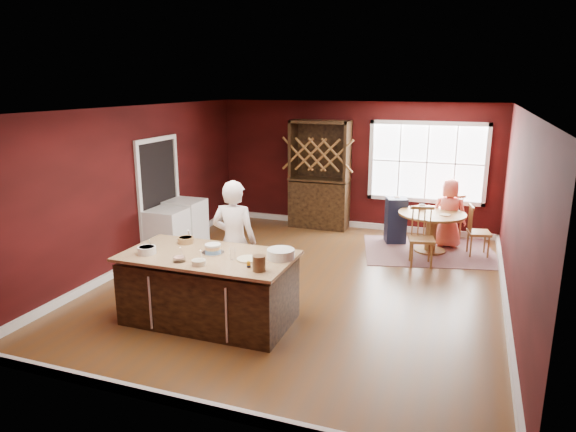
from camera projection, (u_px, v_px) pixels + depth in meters
The scene contains 28 objects.
room_shell at pixel (304, 199), 7.78m from camera, with size 7.00×7.00×7.00m.
window at pixel (427, 162), 10.41m from camera, with size 2.36×0.10×1.66m, color white, non-canonical shape.
doorway at pixel (160, 198), 9.39m from camera, with size 0.08×1.26×2.13m, color white, non-canonical shape.
kitchen_island at pixel (209, 289), 6.72m from camera, with size 2.22×1.16×0.92m.
dining_table at pixel (431, 224), 9.48m from camera, with size 1.22×1.22×0.75m.
baker at pixel (234, 242), 7.23m from camera, with size 0.65×0.43×1.77m, color white.
layer_cake at pixel (213, 249), 6.65m from camera, with size 0.29×0.29×0.12m, color silver, non-canonical shape.
bowl_blue at pixel (147, 250), 6.63m from camera, with size 0.24×0.24×0.09m, color white.
bowl_yellow at pixel (186, 240), 7.07m from camera, with size 0.22×0.22×0.08m, color #9D6937.
bowl_pink at pixel (179, 259), 6.34m from camera, with size 0.16×0.16×0.06m, color white.
bowl_olive at pixel (199, 263), 6.21m from camera, with size 0.17×0.17×0.06m, color #F0E8C3.
drinking_glass at pixel (233, 254), 6.40m from camera, with size 0.08×0.08×0.15m, color silver.
dinner_plate at pixel (248, 259), 6.40m from camera, with size 0.29×0.29×0.02m, color #F8F5B4.
white_tub at pixel (281, 254), 6.44m from camera, with size 0.35×0.35×0.12m, color white.
stoneware_crock at pixel (259, 263), 6.00m from camera, with size 0.16×0.16×0.19m, color brown.
toy_figurine at pixel (249, 264), 6.12m from camera, with size 0.05×0.05×0.08m, color orange, non-canonical shape.
rug at pixel (429, 251), 9.61m from camera, with size 2.37×1.83×0.01m, color brown.
chair_east at pixel (479, 230), 9.29m from camera, with size 0.40×0.38×0.95m, color #96613A, non-canonical shape.
chair_south at pixel (422, 237), 8.78m from camera, with size 0.43×0.41×1.02m, color #905C2B, non-canonical shape.
chair_north at pixel (450, 217), 10.15m from camera, with size 0.41×0.39×0.97m, color brown, non-canonical shape.
seated_woman at pixel (449, 213), 9.74m from camera, with size 0.65×0.42×1.32m, color #F06857.
high_chair at pixel (396, 219), 10.07m from camera, with size 0.38×0.38×0.94m, color black, non-canonical shape.
toddler at pixel (394, 202), 9.98m from camera, with size 0.18×0.14×0.26m, color #8CA5BF, non-canonical shape.
table_plate at pixel (445, 215), 9.26m from camera, with size 0.20×0.20×0.01m, color beige.
table_cup at pixel (422, 207), 9.67m from camera, with size 0.13×0.13×0.10m, color white.
hutch at pixel (320, 175), 10.99m from camera, with size 1.26×0.52×2.31m, color #402110.
washer at pixel (167, 234), 9.13m from camera, with size 0.62×0.60×0.90m, color silver.
dryer at pixel (186, 224), 9.71m from camera, with size 0.65×0.62×0.94m, color silver.
Camera 1 is at (2.35, -7.23, 3.06)m, focal length 32.00 mm.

